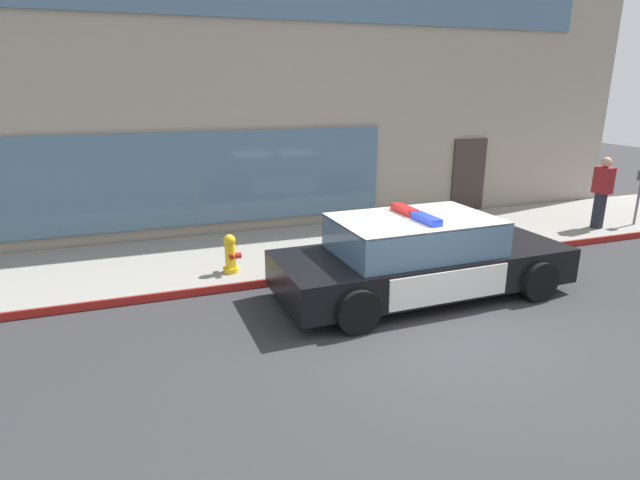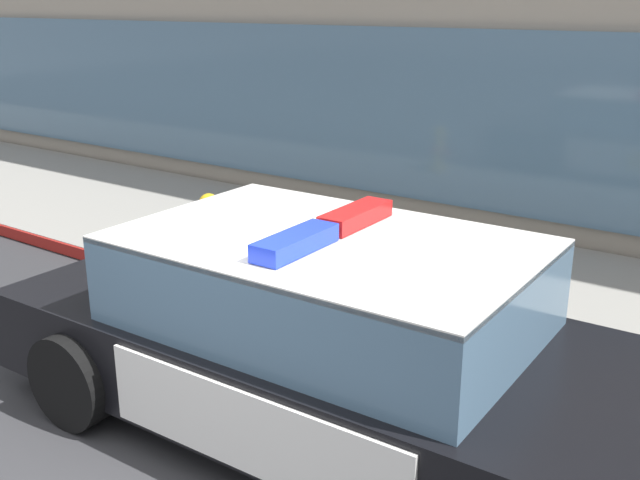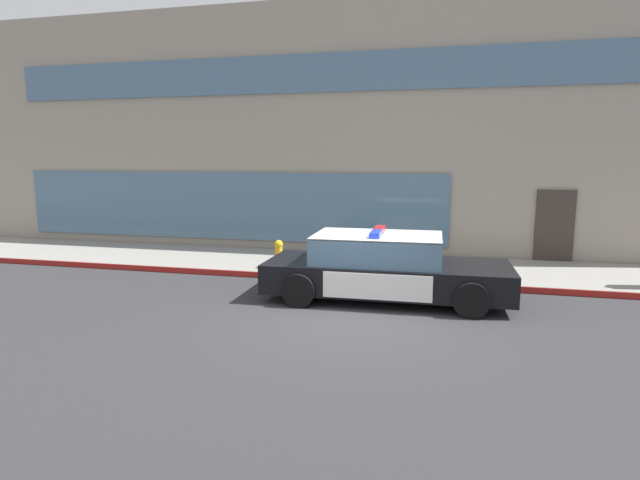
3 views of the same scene
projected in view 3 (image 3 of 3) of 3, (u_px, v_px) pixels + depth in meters
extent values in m
plane|color=#303033|center=(346.00, 316.00, 9.78)|extent=(48.00, 48.00, 0.00)
cube|color=gray|center=(376.00, 267.00, 13.81)|extent=(48.00, 3.25, 0.15)
cube|color=maroon|center=(367.00, 281.00, 12.24)|extent=(28.80, 0.04, 0.14)
cube|color=gray|center=(342.00, 137.00, 20.34)|extent=(23.31, 10.35, 7.50)
cube|color=slate|center=(222.00, 206.00, 16.37)|extent=(13.99, 0.08, 2.10)
cube|color=#382D28|center=(554.00, 228.00, 14.14)|extent=(1.00, 0.08, 2.10)
cube|color=slate|center=(307.00, 73.00, 15.09)|extent=(19.58, 0.08, 1.10)
cube|color=black|center=(387.00, 276.00, 10.87)|extent=(5.07, 1.99, 0.60)
cube|color=silver|center=(466.00, 272.00, 10.50)|extent=(1.75, 1.89, 0.05)
cube|color=silver|center=(305.00, 265.00, 11.22)|extent=(1.45, 1.89, 0.05)
cube|color=silver|center=(386.00, 267.00, 11.82)|extent=(2.12, 0.07, 0.51)
cube|color=silver|center=(377.00, 287.00, 9.97)|extent=(2.12, 0.07, 0.51)
cube|color=yellow|center=(386.00, 266.00, 11.83)|extent=(0.22, 0.02, 0.26)
cube|color=slate|center=(378.00, 249.00, 10.82)|extent=(2.65, 1.76, 0.60)
cube|color=silver|center=(378.00, 235.00, 10.78)|extent=(2.65, 1.76, 0.04)
cube|color=red|center=(380.00, 229.00, 11.09)|extent=(0.21, 0.65, 0.11)
cube|color=blue|center=(376.00, 234.00, 10.43)|extent=(0.21, 0.65, 0.11)
cylinder|color=black|center=(466.00, 277.00, 11.45)|extent=(0.68, 0.23, 0.68)
cylinder|color=black|center=(471.00, 300.00, 9.62)|extent=(0.68, 0.23, 0.68)
cylinder|color=black|center=(319.00, 270.00, 12.17)|extent=(0.68, 0.23, 0.68)
cylinder|color=black|center=(299.00, 290.00, 10.34)|extent=(0.68, 0.23, 0.68)
cylinder|color=gold|center=(279.00, 266.00, 13.33)|extent=(0.28, 0.28, 0.10)
cylinder|color=gold|center=(279.00, 255.00, 13.28)|extent=(0.19, 0.19, 0.45)
sphere|color=gold|center=(279.00, 244.00, 13.24)|extent=(0.22, 0.22, 0.22)
cylinder|color=#B21E19|center=(279.00, 241.00, 13.23)|extent=(0.06, 0.06, 0.05)
cylinder|color=#B21E19|center=(277.00, 256.00, 13.14)|extent=(0.09, 0.10, 0.09)
cylinder|color=#B21E19|center=(281.00, 254.00, 13.42)|extent=(0.09, 0.10, 0.09)
cylinder|color=#B21E19|center=(284.00, 256.00, 13.25)|extent=(0.10, 0.12, 0.12)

